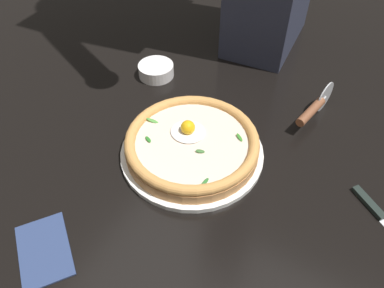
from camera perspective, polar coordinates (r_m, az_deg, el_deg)
ground_plane at (r=0.88m, az=-2.32°, el=-0.66°), size 2.40×2.40×0.03m
pizza_plate at (r=0.85m, az=0.00°, el=-1.22°), size 0.33×0.33×0.01m
pizza at (r=0.83m, az=-0.01°, el=0.14°), size 0.30×0.30×0.06m
side_bowl at (r=1.07m, az=-5.58°, el=11.28°), size 0.10×0.10×0.04m
pizza_cutter at (r=0.96m, az=18.45°, el=5.39°), size 0.04×0.17×0.08m
table_knife at (r=0.83m, az=27.08°, el=-9.84°), size 0.18×0.14×0.01m
folded_napkin at (r=0.76m, az=-21.92°, el=-14.92°), size 0.17×0.16×0.01m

